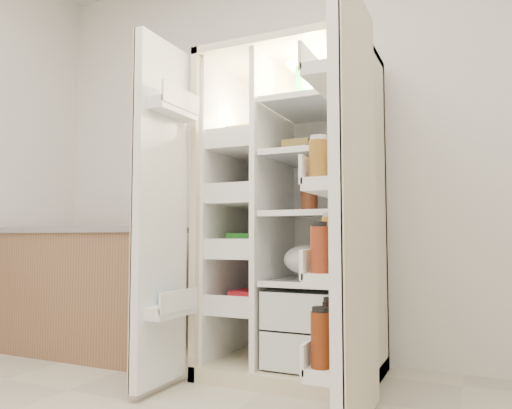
% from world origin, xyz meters
% --- Properties ---
extents(wall_back, '(4.00, 0.02, 2.70)m').
position_xyz_m(wall_back, '(0.00, 2.00, 1.35)').
color(wall_back, white).
rests_on(wall_back, floor).
extents(refrigerator, '(0.92, 0.70, 1.80)m').
position_xyz_m(refrigerator, '(0.06, 1.65, 0.74)').
color(refrigerator, beige).
rests_on(refrigerator, floor).
extents(freezer_door, '(0.15, 0.40, 1.72)m').
position_xyz_m(freezer_door, '(-0.46, 1.05, 0.89)').
color(freezer_door, white).
rests_on(freezer_door, floor).
extents(fridge_door, '(0.17, 0.58, 1.72)m').
position_xyz_m(fridge_door, '(0.52, 0.96, 0.87)').
color(fridge_door, white).
rests_on(fridge_door, floor).
extents(kitchen_counter, '(1.13, 0.60, 0.82)m').
position_xyz_m(kitchen_counter, '(-1.38, 1.55, 0.41)').
color(kitchen_counter, '#8C6246').
rests_on(kitchen_counter, floor).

